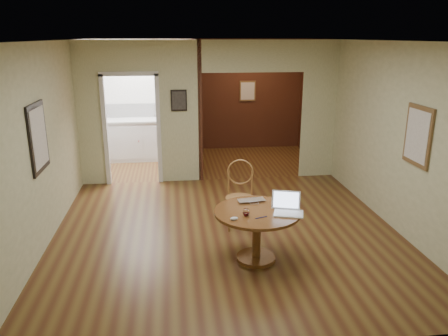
{
  "coord_description": "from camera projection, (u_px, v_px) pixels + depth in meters",
  "views": [
    {
      "loc": [
        -0.75,
        -5.78,
        2.77
      ],
      "look_at": [
        -0.07,
        -0.2,
        1.06
      ],
      "focal_mm": 35.0,
      "sensor_mm": 36.0,
      "label": 1
    }
  ],
  "objects": [
    {
      "name": "floor",
      "position": [
        227.0,
        233.0,
        6.38
      ],
      "size": [
        5.0,
        5.0,
        0.0
      ],
      "primitive_type": "plane",
      "color": "#492615",
      "rests_on": "ground"
    },
    {
      "name": "room_shell",
      "position": [
        185.0,
        111.0,
        8.9
      ],
      "size": [
        5.2,
        7.5,
        5.0
      ],
      "color": "silver",
      "rests_on": "ground"
    },
    {
      "name": "dining_table",
      "position": [
        257.0,
        224.0,
        5.49
      ],
      "size": [
        1.08,
        1.08,
        0.67
      ],
      "rotation": [
        0.0,
        0.0,
        0.12
      ],
      "color": "brown",
      "rests_on": "ground"
    },
    {
      "name": "chair",
      "position": [
        240.0,
        190.0,
        6.47
      ],
      "size": [
        0.5,
        0.5,
        1.02
      ],
      "rotation": [
        0.0,
        0.0,
        -0.17
      ],
      "color": "olive",
      "rests_on": "ground"
    },
    {
      "name": "open_laptop",
      "position": [
        287.0,
        207.0,
        5.38
      ],
      "size": [
        0.41,
        0.4,
        0.25
      ],
      "rotation": [
        0.0,
        0.0,
        -0.29
      ],
      "color": "silver",
      "rests_on": "dining_table"
    },
    {
      "name": "closed_laptop",
      "position": [
        253.0,
        202.0,
        5.69
      ],
      "size": [
        0.39,
        0.27,
        0.03
      ],
      "primitive_type": "imported",
      "rotation": [
        0.0,
        0.0,
        0.12
      ],
      "color": "#A6A6AB",
      "rests_on": "dining_table"
    },
    {
      "name": "mouse",
      "position": [
        234.0,
        219.0,
        5.16
      ],
      "size": [
        0.1,
        0.06,
        0.04
      ],
      "primitive_type": "ellipsoid",
      "rotation": [
        0.0,
        0.0,
        0.11
      ],
      "color": "silver",
      "rests_on": "dining_table"
    },
    {
      "name": "wine_glass",
      "position": [
        246.0,
        212.0,
        5.28
      ],
      "size": [
        0.09,
        0.09,
        0.1
      ],
      "primitive_type": null,
      "color": "white",
      "rests_on": "dining_table"
    },
    {
      "name": "pen",
      "position": [
        261.0,
        217.0,
        5.23
      ],
      "size": [
        0.15,
        0.06,
        0.01
      ],
      "primitive_type": "cylinder",
      "rotation": [
        0.0,
        1.57,
        0.33
      ],
      "color": "#0C1454",
      "rests_on": "dining_table"
    },
    {
      "name": "kitchen_cabinet",
      "position": [
        146.0,
        139.0,
        10.08
      ],
      "size": [
        2.06,
        0.6,
        0.94
      ],
      "color": "silver",
      "rests_on": "ground"
    },
    {
      "name": "grocery_bag",
      "position": [
        175.0,
        112.0,
        9.97
      ],
      "size": [
        0.38,
        0.35,
        0.33
      ],
      "primitive_type": "ellipsoid",
      "rotation": [
        0.0,
        0.0,
        -0.22
      ],
      "color": "#C8AD92",
      "rests_on": "kitchen_cabinet"
    }
  ]
}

